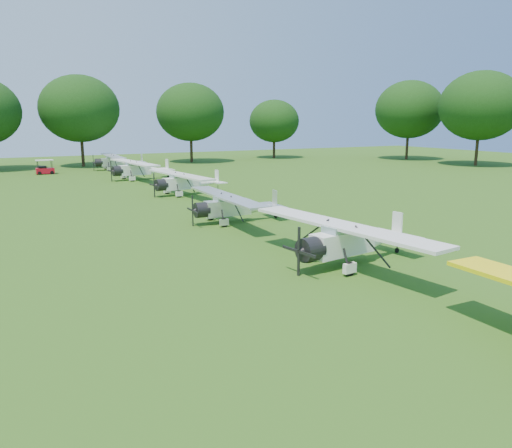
{
  "coord_description": "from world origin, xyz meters",
  "views": [
    {
      "loc": [
        -13.4,
        -18.98,
        6.69
      ],
      "look_at": [
        -1.78,
        3.3,
        1.4
      ],
      "focal_mm": 35.0,
      "sensor_mm": 36.0,
      "label": 1
    }
  ],
  "objects_px": {
    "aircraft_6": "(139,168)",
    "golf_cart": "(45,169)",
    "aircraft_4": "(234,205)",
    "aircraft_7": "(117,161)",
    "aircraft_3": "(351,238)",
    "aircraft_5": "(186,181)"
  },
  "relations": [
    {
      "from": "aircraft_3",
      "to": "aircraft_6",
      "type": "xyz_separation_m",
      "value": [
        -0.05,
        37.97,
        0.03
      ]
    },
    {
      "from": "aircraft_3",
      "to": "aircraft_4",
      "type": "relative_size",
      "value": 1.1
    },
    {
      "from": "aircraft_4",
      "to": "aircraft_3",
      "type": "bearing_deg",
      "value": -85.32
    },
    {
      "from": "aircraft_3",
      "to": "golf_cart",
      "type": "xyz_separation_m",
      "value": [
        -9.06,
        49.01,
        -0.68
      ]
    },
    {
      "from": "aircraft_3",
      "to": "golf_cart",
      "type": "relative_size",
      "value": 5.23
    },
    {
      "from": "aircraft_3",
      "to": "golf_cart",
      "type": "height_order",
      "value": "aircraft_3"
    },
    {
      "from": "aircraft_4",
      "to": "golf_cart",
      "type": "xyz_separation_m",
      "value": [
        -8.39,
        37.61,
        -0.57
      ]
    },
    {
      "from": "aircraft_7",
      "to": "aircraft_4",
      "type": "bearing_deg",
      "value": -89.19
    },
    {
      "from": "aircraft_6",
      "to": "aircraft_7",
      "type": "height_order",
      "value": "aircraft_6"
    },
    {
      "from": "aircraft_4",
      "to": "aircraft_7",
      "type": "distance_m",
      "value": 38.8
    },
    {
      "from": "golf_cart",
      "to": "aircraft_5",
      "type": "bearing_deg",
      "value": -69.63
    },
    {
      "from": "aircraft_4",
      "to": "aircraft_6",
      "type": "relative_size",
      "value": 0.89
    },
    {
      "from": "aircraft_6",
      "to": "golf_cart",
      "type": "xyz_separation_m",
      "value": [
        -9.01,
        11.04,
        -0.71
      ]
    },
    {
      "from": "aircraft_3",
      "to": "aircraft_5",
      "type": "height_order",
      "value": "aircraft_3"
    },
    {
      "from": "aircraft_5",
      "to": "aircraft_7",
      "type": "relative_size",
      "value": 0.99
    },
    {
      "from": "aircraft_6",
      "to": "aircraft_7",
      "type": "relative_size",
      "value": 1.04
    },
    {
      "from": "aircraft_3",
      "to": "aircraft_7",
      "type": "height_order",
      "value": "aircraft_3"
    },
    {
      "from": "aircraft_5",
      "to": "aircraft_7",
      "type": "bearing_deg",
      "value": 84.41
    },
    {
      "from": "aircraft_3",
      "to": "aircraft_7",
      "type": "relative_size",
      "value": 1.02
    },
    {
      "from": "aircraft_6",
      "to": "golf_cart",
      "type": "relative_size",
      "value": 5.34
    },
    {
      "from": "aircraft_5",
      "to": "golf_cart",
      "type": "distance_m",
      "value": 26.31
    },
    {
      "from": "aircraft_7",
      "to": "golf_cart",
      "type": "height_order",
      "value": "aircraft_7"
    }
  ]
}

